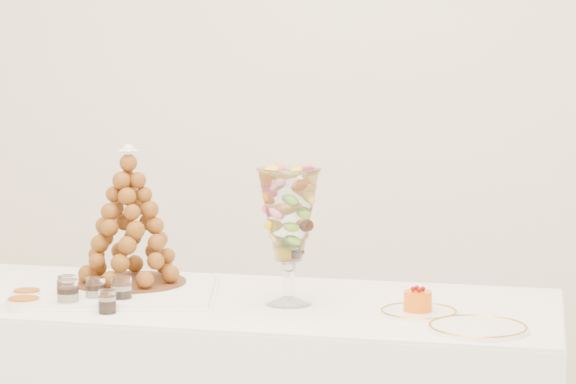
# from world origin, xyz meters

# --- Properties ---
(lace_tray) EXTENTS (0.63, 0.52, 0.02)m
(lace_tray) POSITION_xyz_m (-0.47, 0.34, 0.69)
(lace_tray) COLOR white
(lace_tray) RESTS_ON buffet_table
(macaron_vase) EXTENTS (0.17, 0.17, 0.37)m
(macaron_vase) POSITION_xyz_m (0.04, 0.30, 0.92)
(macaron_vase) COLOR white
(macaron_vase) RESTS_ON buffet_table
(cake_plate) EXTENTS (0.21, 0.21, 0.01)m
(cake_plate) POSITION_xyz_m (0.40, 0.24, 0.69)
(cake_plate) COLOR white
(cake_plate) RESTS_ON buffet_table
(spare_plate) EXTENTS (0.25, 0.25, 0.01)m
(spare_plate) POSITION_xyz_m (0.55, 0.08, 0.69)
(spare_plate) COLOR white
(spare_plate) RESTS_ON buffet_table
(verrine_a) EXTENTS (0.07, 0.07, 0.07)m
(verrine_a) POSITION_xyz_m (-0.57, 0.24, 0.72)
(verrine_a) COLOR white
(verrine_a) RESTS_ON buffet_table
(verrine_b) EXTENTS (0.05, 0.05, 0.07)m
(verrine_b) POSITION_xyz_m (-0.48, 0.21, 0.72)
(verrine_b) COLOR white
(verrine_b) RESTS_ON buffet_table
(verrine_c) EXTENTS (0.06, 0.06, 0.08)m
(verrine_c) POSITION_xyz_m (-0.40, 0.21, 0.72)
(verrine_c) COLOR white
(verrine_c) RESTS_ON buffet_table
(verrine_d) EXTENTS (0.07, 0.07, 0.08)m
(verrine_d) POSITION_xyz_m (-0.53, 0.14, 0.72)
(verrine_d) COLOR white
(verrine_d) RESTS_ON buffet_table
(verrine_e) EXTENTS (0.06, 0.06, 0.06)m
(verrine_e) POSITION_xyz_m (-0.41, 0.11, 0.71)
(verrine_e) COLOR white
(verrine_e) RESTS_ON buffet_table
(ramekin_back) EXTENTS (0.08, 0.08, 0.03)m
(ramekin_back) POSITION_xyz_m (-0.68, 0.23, 0.69)
(ramekin_back) COLOR white
(ramekin_back) RESTS_ON buffet_table
(ramekin_front) EXTENTS (0.09, 0.09, 0.03)m
(ramekin_front) POSITION_xyz_m (-0.64, 0.11, 0.70)
(ramekin_front) COLOR white
(ramekin_front) RESTS_ON buffet_table
(croquembouche) EXTENTS (0.32, 0.32, 0.40)m
(croquembouche) POSITION_xyz_m (-0.44, 0.42, 0.90)
(croquembouche) COLOR #5E2F18
(croquembouche) RESTS_ON lace_tray
(mousse_cake) EXTENTS (0.07, 0.07, 0.07)m
(mousse_cake) POSITION_xyz_m (0.40, 0.23, 0.72)
(mousse_cake) COLOR orange
(mousse_cake) RESTS_ON cake_plate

